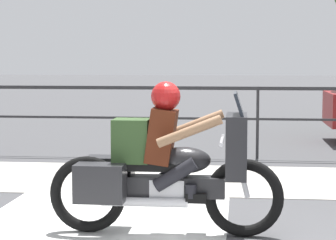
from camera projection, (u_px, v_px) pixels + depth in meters
sidewalk_band at (261, 181)px, 9.33m from camera, size 44.00×2.40×0.01m
fence_railing at (258, 102)px, 11.33m from camera, size 36.00×0.05×1.25m
motorcycle at (164, 166)px, 6.44m from camera, size 2.33×0.76×1.52m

